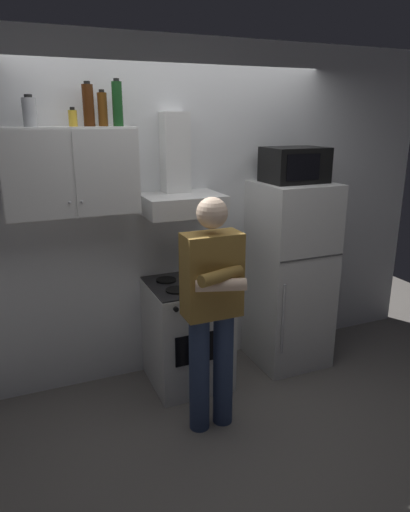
{
  "coord_description": "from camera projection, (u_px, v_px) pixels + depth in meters",
  "views": [
    {
      "loc": [
        -1.24,
        -2.94,
        2.12
      ],
      "look_at": [
        0.0,
        0.0,
        1.15
      ],
      "focal_mm": 32.41,
      "sensor_mm": 36.0,
      "label": 1
    }
  ],
  "objects": [
    {
      "name": "person_standing",
      "position": [
        212.0,
        308.0,
        3.05
      ],
      "size": [
        0.38,
        0.33,
        1.64
      ],
      "color": "navy",
      "rests_on": "ground_plane"
    },
    {
      "name": "bottle_canister_steel",
      "position": [
        30.0,
        112.0,
        3.01
      ],
      "size": [
        0.09,
        0.09,
        0.2
      ],
      "color": "#B2B5BA",
      "rests_on": "upper_cabinet"
    },
    {
      "name": "microwave",
      "position": [
        295.0,
        165.0,
        3.73
      ],
      "size": [
        0.48,
        0.37,
        0.28
      ],
      "color": "black",
      "rests_on": "refrigerator"
    },
    {
      "name": "cooking_pot",
      "position": [
        208.0,
        277.0,
        3.54
      ],
      "size": [
        0.28,
        0.18,
        0.12
      ],
      "color": "#B7BABF",
      "rests_on": "stove_oven"
    },
    {
      "name": "range_hood",
      "position": [
        180.0,
        187.0,
        3.51
      ],
      "size": [
        0.6,
        0.44,
        0.75
      ],
      "color": "white"
    },
    {
      "name": "bottle_wine_green",
      "position": [
        117.0,
        104.0,
        3.15
      ],
      "size": [
        0.07,
        0.07,
        0.31
      ],
      "color": "#19471E",
      "rests_on": "upper_cabinet"
    },
    {
      "name": "stove_oven",
      "position": [
        187.0,
        333.0,
        3.74
      ],
      "size": [
        0.6,
        0.62,
        0.87
      ],
      "color": "white",
      "rests_on": "ground_plane"
    },
    {
      "name": "bottle_beer_brown",
      "position": [
        103.0,
        109.0,
        3.18
      ],
      "size": [
        0.07,
        0.07,
        0.24
      ],
      "color": "brown",
      "rests_on": "upper_cabinet"
    },
    {
      "name": "upper_cabinet",
      "position": [
        70.0,
        172.0,
        3.17
      ],
      "size": [
        0.9,
        0.37,
        0.6
      ],
      "color": "silver"
    },
    {
      "name": "bottle_rum_dark",
      "position": [
        88.0,
        105.0,
        3.12
      ],
      "size": [
        0.08,
        0.08,
        0.29
      ],
      "color": "#47230F",
      "rests_on": "upper_cabinet"
    },
    {
      "name": "ground_plane",
      "position": [
        205.0,
        394.0,
        3.67
      ],
      "size": [
        7.0,
        7.0,
        0.0
      ],
      "primitive_type": "plane",
      "color": "slate"
    },
    {
      "name": "bottle_spice_jar",
      "position": [
        73.0,
        118.0,
        3.1
      ],
      "size": [
        0.06,
        0.06,
        0.13
      ],
      "color": "gold",
      "rests_on": "upper_cabinet"
    },
    {
      "name": "refrigerator",
      "position": [
        290.0,
        275.0,
        3.99
      ],
      "size": [
        0.6,
        0.62,
        1.6
      ],
      "color": "silver",
      "rests_on": "ground_plane"
    },
    {
      "name": "back_wall_tiled",
      "position": [
        177.0,
        213.0,
        3.8
      ],
      "size": [
        4.8,
        0.1,
        2.7
      ],
      "primitive_type": "cube",
      "color": "white",
      "rests_on": "ground_plane"
    }
  ]
}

